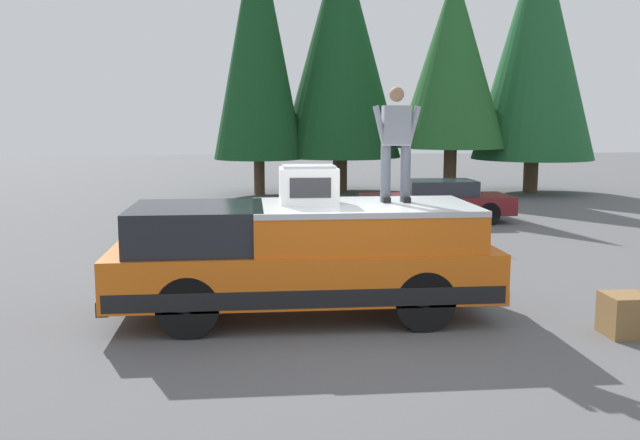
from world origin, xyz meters
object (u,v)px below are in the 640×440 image
Objects in this scene: person_on_truck_bed at (396,141)px; parked_car_maroon at (437,201)px; compressor_unit at (309,185)px; pickup_truck at (303,258)px; wooden_crate at (625,315)px.

parked_car_maroon is (8.79, -3.02, -1.97)m from person_on_truck_bed.
compressor_unit is 0.50× the size of person_on_truck_bed.
pickup_truck is 9.89× the size of wooden_crate.
compressor_unit is at bearing -29.90° from pickup_truck.
pickup_truck is 10.03m from parked_car_maroon.
compressor_unit is 9.94m from parked_car_maroon.
wooden_crate is at bearing -110.18° from compressor_unit.
compressor_unit is 0.20× the size of parked_car_maroon.
parked_car_maroon is at bearing -18.94° from person_on_truck_bed.
pickup_truck is at bearing 150.10° from compressor_unit.
compressor_unit reaches higher than wooden_crate.
parked_car_maroon reaches higher than wooden_crate.
parked_car_maroon is at bearing -1.04° from wooden_crate.
person_on_truck_bed reaches higher than pickup_truck.
compressor_unit reaches higher than pickup_truck.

